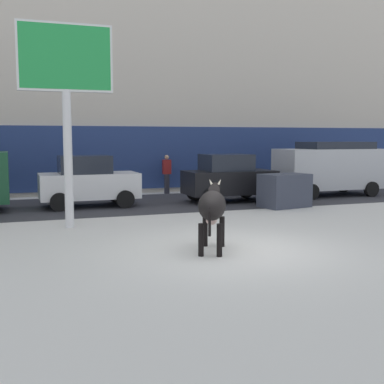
% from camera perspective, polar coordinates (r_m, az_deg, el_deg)
% --- Properties ---
extents(ground_plane, '(120.00, 120.00, 0.00)m').
position_cam_1_polar(ground_plane, '(11.22, 4.62, -6.60)').
color(ground_plane, silver).
extents(road_strip, '(60.00, 5.60, 0.01)m').
position_cam_1_polar(road_strip, '(18.91, -5.68, -1.32)').
color(road_strip, '#333338').
rests_on(road_strip, ground).
extents(building_facade, '(44.00, 6.10, 13.00)m').
position_cam_1_polar(building_facade, '(25.50, -9.56, 15.20)').
color(building_facade, beige).
rests_on(building_facade, ground).
extents(cow_black, '(1.21, 1.88, 1.54)m').
position_cam_1_polar(cow_black, '(10.89, 2.36, -1.66)').
color(cow_black, black).
rests_on(cow_black, ground).
extents(billboard, '(2.52, 0.24, 5.56)m').
position_cam_1_polar(billboard, '(14.15, -14.39, 13.47)').
color(billboard, silver).
rests_on(billboard, ground).
extents(car_white_hatchback, '(3.51, 1.94, 1.86)m').
position_cam_1_polar(car_white_hatchback, '(18.26, -11.91, 1.22)').
color(car_white_hatchback, white).
rests_on(car_white_hatchback, ground).
extents(car_black_hatchback, '(3.51, 1.94, 1.86)m').
position_cam_1_polar(car_black_hatchback, '(19.32, 4.26, 1.61)').
color(car_black_hatchback, black).
rests_on(car_black_hatchback, ground).
extents(car_silver_van, '(4.62, 2.15, 2.32)m').
position_cam_1_polar(car_silver_van, '(22.10, 15.60, 2.80)').
color(car_silver_van, '#B7BABF').
rests_on(car_silver_van, ground).
extents(pedestrian_near_billboard, '(0.36, 0.24, 1.73)m').
position_cam_1_polar(pedestrian_near_billboard, '(22.12, -2.93, 2.09)').
color(pedestrian_near_billboard, '#282833').
rests_on(pedestrian_near_billboard, ground).
extents(dumpster, '(1.88, 1.40, 1.20)m').
position_cam_1_polar(dumpster, '(18.10, 10.63, 0.17)').
color(dumpster, '#383D4C').
rests_on(dumpster, ground).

